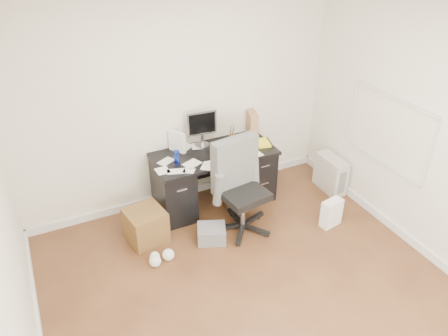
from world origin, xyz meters
The scene contains 18 objects.
ground centered at (0.00, 0.00, 0.00)m, with size 4.00×4.00×0.00m, color #462716.
room_shell centered at (0.03, 0.03, 1.66)m, with size 4.02×4.02×2.71m.
desk centered at (0.30, 1.65, 0.40)m, with size 1.50×0.70×0.75m.
loose_papers centered at (0.10, 1.60, 0.75)m, with size 1.10×0.60×0.00m, color silver, non-canonical shape.
lcd_monitor centered at (0.24, 1.88, 0.99)m, with size 0.38×0.22×0.48m, color #B3B3B8, non-canonical shape.
keyboard centered at (0.45, 1.64, 0.76)m, with size 0.42×0.14×0.02m, color black.
computer_mouse centered at (0.48, 1.53, 0.78)m, with size 0.07×0.07×0.07m, color #B3B3B8.
travel_mug centered at (-0.20, 1.61, 0.83)m, with size 0.07×0.07×0.16m, color navy.
white_binder centered at (-0.09, 1.88, 0.88)m, with size 0.10×0.23×0.26m, color white.
magazine_file centered at (0.95, 1.88, 0.91)m, with size 0.14×0.27×0.32m, color #976E49.
pen_cup centered at (0.62, 1.78, 0.87)m, with size 0.10×0.10×0.25m, color brown, non-canonical shape.
yellow_book centered at (0.95, 1.58, 0.77)m, with size 0.17×0.21×0.04m, color yellow.
paper_remote centered at (0.26, 1.41, 0.76)m, with size 0.27×0.22×0.02m, color silver, non-canonical shape.
office_chair centered at (0.38, 1.03, 0.57)m, with size 0.64×0.64×1.14m, color #535553, non-canonical shape.
pc_tower centered at (1.84, 1.27, 0.24)m, with size 0.21×0.48×0.48m, color #ABA49A.
shopping_bag centered at (1.37, 0.62, 0.18)m, with size 0.26×0.19×0.35m, color white.
wicker_basket centered at (-0.72, 1.32, 0.20)m, with size 0.41×0.41×0.41m, color #452E14.
desk_printer centered at (-0.05, 0.99, 0.09)m, with size 0.32×0.26×0.19m, color slate.
Camera 1 is at (-1.61, -2.58, 3.37)m, focal length 35.00 mm.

